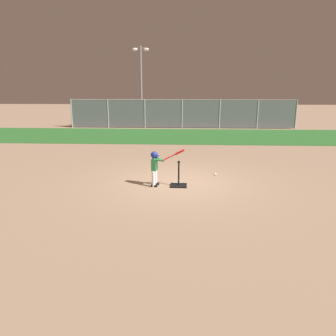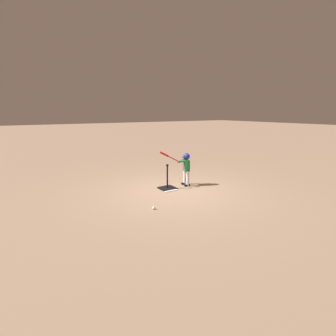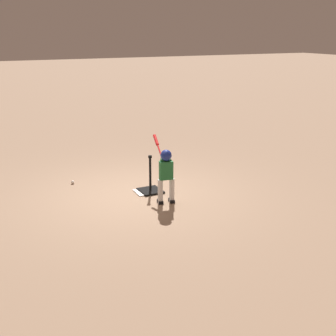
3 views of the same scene
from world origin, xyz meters
name	(u,v)px [view 3 (image 3 of 3)]	position (x,y,z in m)	size (l,w,h in m)	color
ground_plane	(135,195)	(0.00, 0.00, 0.00)	(90.00, 90.00, 0.00)	#93755B
home_plate	(146,192)	(0.06, -0.27, 0.01)	(0.44, 0.44, 0.02)	white
batting_tee	(150,187)	(0.04, -0.36, 0.10)	(0.49, 0.44, 0.78)	black
batter_child	(166,169)	(-0.66, -0.37, 0.68)	(1.02, 0.37, 1.18)	silver
baseball	(73,182)	(1.27, 0.95, 0.04)	(0.07, 0.07, 0.07)	white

